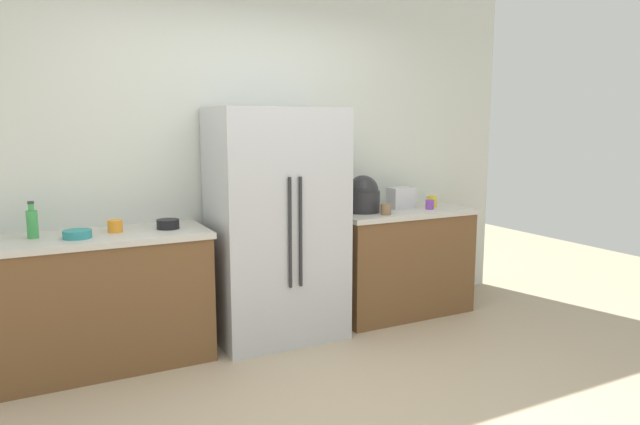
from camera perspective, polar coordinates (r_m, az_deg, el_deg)
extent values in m
plane|color=tan|center=(3.27, 2.32, -20.32)|extent=(10.30, 10.30, 0.00)
cube|color=silver|center=(4.44, -8.70, 8.12)|extent=(5.15, 0.10, 3.09)
cube|color=brown|center=(4.04, -21.81, -8.61)|extent=(1.46, 0.59, 0.85)
cube|color=beige|center=(3.94, -22.18, -2.40)|extent=(1.49, 0.62, 0.04)
cube|color=brown|center=(4.87, 7.97, -5.14)|extent=(1.17, 0.59, 0.85)
cube|color=beige|center=(4.78, 8.09, 0.05)|extent=(1.20, 0.62, 0.04)
cube|color=#B7BABF|center=(4.20, -4.43, -1.27)|extent=(0.94, 0.65, 1.72)
cylinder|color=#262628|center=(3.88, -3.04, -2.09)|extent=(0.02, 0.02, 0.77)
cylinder|color=#262628|center=(3.91, -1.98, -1.99)|extent=(0.02, 0.02, 0.77)
cube|color=silver|center=(4.84, 8.19, 1.47)|extent=(0.21, 0.15, 0.18)
cylinder|color=#262628|center=(4.60, 4.36, 1.12)|extent=(0.28, 0.28, 0.17)
sphere|color=#262628|center=(4.59, 4.37, 2.20)|extent=(0.25, 0.25, 0.25)
cylinder|color=green|center=(3.95, -27.11, -1.09)|extent=(0.07, 0.07, 0.17)
cylinder|color=green|center=(3.94, -27.22, 0.47)|extent=(0.03, 0.03, 0.04)
cylinder|color=#333338|center=(3.94, -27.25, 0.90)|extent=(0.04, 0.04, 0.02)
cylinder|color=purple|center=(4.85, 11.05, 0.81)|extent=(0.07, 0.07, 0.08)
cylinder|color=yellow|center=(5.00, 11.26, 1.14)|extent=(0.09, 0.09, 0.10)
cylinder|color=orange|center=(3.97, -20.04, -1.30)|extent=(0.10, 0.10, 0.08)
cylinder|color=brown|center=(4.49, 6.68, 0.32)|extent=(0.08, 0.08, 0.09)
cylinder|color=black|center=(4.00, -15.14, -1.13)|extent=(0.15, 0.15, 0.06)
cylinder|color=teal|center=(3.85, -23.36, -2.02)|extent=(0.17, 0.17, 0.05)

